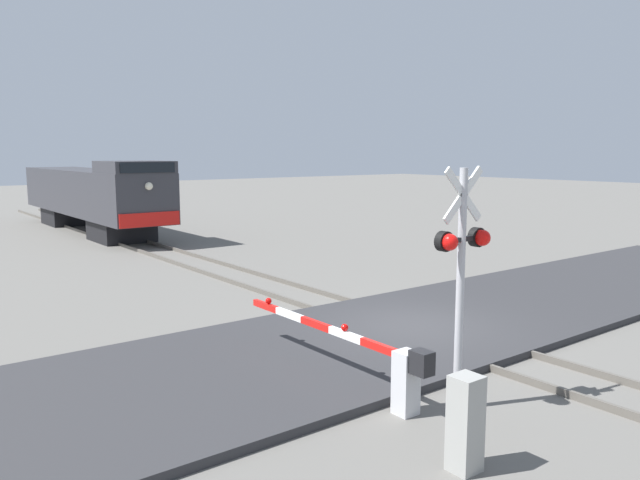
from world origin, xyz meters
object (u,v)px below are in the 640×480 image
(locomotive, at_px, (93,194))
(utility_cabinet, at_px, (465,424))
(crossing_gate, at_px, (380,361))
(crossing_signal, at_px, (462,260))

(locomotive, bearing_deg, utility_cabinet, -98.22)
(locomotive, distance_m, utility_cabinet, 30.08)
(crossing_gate, bearing_deg, utility_cabinet, -105.80)
(locomotive, xyz_separation_m, utility_cabinet, (-4.29, -29.73, -1.41))
(locomotive, xyz_separation_m, crossing_gate, (-3.58, -27.22, -1.35))
(locomotive, height_order, utility_cabinet, locomotive)
(crossing_signal, relative_size, crossing_gate, 0.78)
(crossing_signal, distance_m, utility_cabinet, 2.89)
(locomotive, relative_size, utility_cabinet, 12.12)
(locomotive, bearing_deg, crossing_gate, -97.50)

